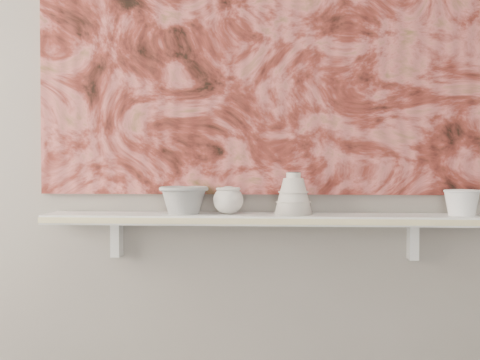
# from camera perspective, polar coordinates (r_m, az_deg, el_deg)

# --- Properties ---
(wall_back) EXTENTS (3.60, 0.00, 3.60)m
(wall_back) POSITION_cam_1_polar(r_m,az_deg,el_deg) (2.25, 1.98, 8.00)
(wall_back) COLOR gray
(wall_back) RESTS_ON floor
(shelf) EXTENTS (1.40, 0.18, 0.03)m
(shelf) POSITION_cam_1_polar(r_m,az_deg,el_deg) (2.15, 1.87, -3.34)
(shelf) COLOR silver
(shelf) RESTS_ON wall_back
(shelf_stripe) EXTENTS (1.40, 0.01, 0.02)m
(shelf_stripe) POSITION_cam_1_polar(r_m,az_deg,el_deg) (2.05, 1.78, -3.57)
(shelf_stripe) COLOR beige
(shelf_stripe) RESTS_ON shelf
(bracket_left) EXTENTS (0.03, 0.06, 0.12)m
(bracket_left) POSITION_cam_1_polar(r_m,az_deg,el_deg) (2.29, -10.46, -4.94)
(bracket_left) COLOR silver
(bracket_left) RESTS_ON wall_back
(bracket_right) EXTENTS (0.03, 0.06, 0.12)m
(bracket_right) POSITION_cam_1_polar(r_m,az_deg,el_deg) (2.25, 14.53, -5.07)
(bracket_right) COLOR silver
(bracket_right) RESTS_ON wall_back
(painting) EXTENTS (1.50, 0.02, 1.10)m
(painting) POSITION_cam_1_polar(r_m,az_deg,el_deg) (2.26, 1.97, 12.83)
(painting) COLOR maroon
(painting) RESTS_ON wall_back
(house_motif) EXTENTS (0.09, 0.00, 0.08)m
(house_motif) POSITION_cam_1_polar(r_m,az_deg,el_deg) (2.24, 13.58, 4.94)
(house_motif) COLOR black
(house_motif) RESTS_ON painting
(bowl_grey) EXTENTS (0.19, 0.19, 0.09)m
(bowl_grey) POSITION_cam_1_polar(r_m,az_deg,el_deg) (2.17, -4.82, -1.67)
(bowl_grey) COLOR gray
(bowl_grey) RESTS_ON shelf
(cup_cream) EXTENTS (0.12, 0.12, 0.09)m
(cup_cream) POSITION_cam_1_polar(r_m,az_deg,el_deg) (2.15, -1.02, -1.73)
(cup_cream) COLOR beige
(cup_cream) RESTS_ON shelf
(bell_vessel) EXTENTS (0.13, 0.13, 0.14)m
(bell_vessel) POSITION_cam_1_polar(r_m,az_deg,el_deg) (2.14, 4.58, -1.14)
(bell_vessel) COLOR silver
(bell_vessel) RESTS_ON shelf
(bowl_white) EXTENTS (0.14, 0.14, 0.08)m
(bowl_white) POSITION_cam_1_polar(r_m,az_deg,el_deg) (2.21, 18.40, -1.82)
(bowl_white) COLOR white
(bowl_white) RESTS_ON shelf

